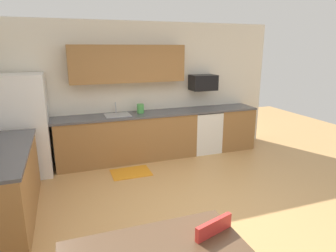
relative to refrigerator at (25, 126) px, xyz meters
The scene contains 15 objects.
ground_plane 3.24m from the refrigerator, 45.52° to the right, with size 12.00×12.00×0.00m, color tan.
wall_back 2.27m from the refrigerator, 11.16° to the left, with size 5.80×0.10×2.70m, color silver.
cabinet_run_back 1.86m from the refrigerator, ahead, with size 2.74×0.60×0.90m, color olive.
cabinet_run_back_right 4.20m from the refrigerator, ahead, with size 0.81×0.60×0.90m, color olive.
cabinet_run_left 1.49m from the refrigerator, 94.83° to the right, with size 0.60×2.00×0.90m, color olive.
countertop_back 2.18m from the refrigerator, ahead, with size 4.80×0.64×0.04m, color #4C4C51.
countertop_left 1.43m from the refrigerator, 94.83° to the right, with size 0.64×2.00×0.04m, color #4C4C51.
upper_cabinets_back 2.14m from the refrigerator, ahead, with size 2.20×0.34×0.70m, color olive.
refrigerator is the anchor object (origin of this frame).
oven_range 3.50m from the refrigerator, ahead, with size 0.60×0.60×0.91m.
microwave 3.53m from the refrigerator, ahead, with size 0.54×0.36×0.32m, color black.
sink_basin 1.62m from the refrigerator, ahead, with size 0.48×0.40×0.14m, color #A5A8AD.
sink_faucet 1.64m from the refrigerator, ahead, with size 0.02×0.02×0.24m, color #B2B5BA.
floor_mat 2.00m from the refrigerator, 18.54° to the right, with size 0.70×0.50×0.01m, color orange.
kettle 2.09m from the refrigerator, ahead, with size 0.14×0.14×0.20m, color #4CA54C.
Camera 1 is at (-1.51, -3.20, 2.19)m, focal length 31.36 mm.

